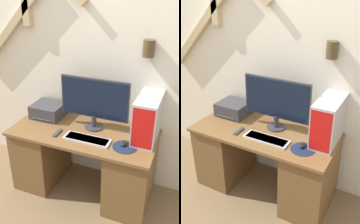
# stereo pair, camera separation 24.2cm
# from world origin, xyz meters

# --- Properties ---
(ground_plane) EXTENTS (12.00, 12.00, 0.00)m
(ground_plane) POSITION_xyz_m (0.00, 0.00, 0.00)
(ground_plane) COLOR brown
(wall_back) EXTENTS (6.40, 0.16, 2.83)m
(wall_back) POSITION_xyz_m (-0.02, 0.73, 1.37)
(wall_back) COLOR silver
(wall_back) RESTS_ON ground_plane
(desk) EXTENTS (1.46, 0.67, 0.73)m
(desk) POSITION_xyz_m (0.00, 0.34, 0.38)
(desk) COLOR brown
(desk) RESTS_ON ground_plane
(monitor) EXTENTS (0.71, 0.19, 0.53)m
(monitor) POSITION_xyz_m (0.07, 0.46, 1.04)
(monitor) COLOR #333338
(monitor) RESTS_ON desk
(keyboard) EXTENTS (0.45, 0.15, 0.02)m
(keyboard) POSITION_xyz_m (0.10, 0.20, 0.75)
(keyboard) COLOR silver
(keyboard) RESTS_ON desk
(mousepad) EXTENTS (0.23, 0.23, 0.00)m
(mousepad) POSITION_xyz_m (0.46, 0.22, 0.74)
(mousepad) COLOR #19233D
(mousepad) RESTS_ON desk
(mouse) EXTENTS (0.05, 0.10, 0.04)m
(mouse) POSITION_xyz_m (0.45, 0.25, 0.76)
(mouse) COLOR black
(mouse) RESTS_ON mousepad
(computer_tower) EXTENTS (0.21, 0.48, 0.42)m
(computer_tower) POSITION_xyz_m (0.60, 0.47, 0.95)
(computer_tower) COLOR #B2B2B7
(computer_tower) RESTS_ON desk
(printer) EXTENTS (0.33, 0.31, 0.15)m
(printer) POSITION_xyz_m (-0.49, 0.50, 0.81)
(printer) COLOR #38383D
(printer) RESTS_ON desk
(remote_control) EXTENTS (0.04, 0.15, 0.02)m
(remote_control) POSITION_xyz_m (-0.22, 0.20, 0.74)
(remote_control) COLOR #38383D
(remote_control) RESTS_ON desk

